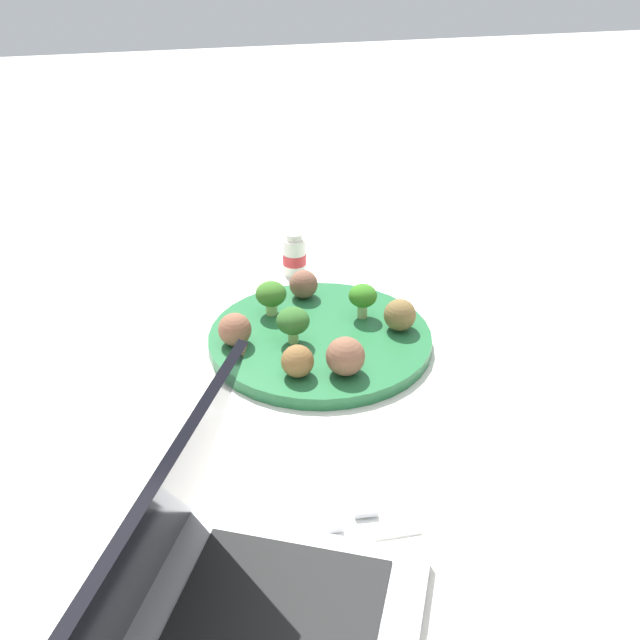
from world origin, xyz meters
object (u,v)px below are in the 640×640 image
object	(u,v)px
plate	(320,339)
meatball_back_left	(303,284)
fork	(356,477)
yogurt_bottle	(294,256)
broccoli_floret_back_left	(271,295)
napkin	(337,478)
meatball_back_right	(235,331)
broccoli_floret_center	(293,321)
meatball_mid_left	(297,361)
meatball_front_right	(400,315)
meatball_far_rim	(345,356)
broccoli_floret_mid_right	(363,297)
knife	(320,481)

from	to	relation	value
plate	meatball_back_left	size ratio (longest dim) A/B	7.23
fork	yogurt_bottle	world-z (taller)	yogurt_bottle
broccoli_floret_back_left	napkin	bearing A→B (deg)	1.94
broccoli_floret_back_left	meatball_back_right	world-z (taller)	broccoli_floret_back_left
broccoli_floret_center	meatball_mid_left	distance (m)	0.07
meatball_front_right	broccoli_floret_back_left	bearing A→B (deg)	-116.27
broccoli_floret_back_left	meatball_far_rim	bearing A→B (deg)	20.86
broccoli_floret_mid_right	meatball_front_right	world-z (taller)	broccoli_floret_mid_right
fork	yogurt_bottle	bearing A→B (deg)	176.22
meatball_back_left	napkin	size ratio (longest dim) A/B	0.23
broccoli_floret_mid_right	meatball_back_left	bearing A→B (deg)	-137.92
meatball_far_rim	meatball_back_left	size ratio (longest dim) A/B	1.17
meatball_front_right	yogurt_bottle	world-z (taller)	yogurt_bottle
broccoli_floret_center	yogurt_bottle	distance (m)	0.22
napkin	plate	bearing A→B (deg)	170.87
meatball_far_rim	fork	xyz separation A→B (m)	(0.16, -0.03, -0.03)
napkin	meatball_front_right	bearing A→B (deg)	149.43
broccoli_floret_mid_right	napkin	world-z (taller)	broccoli_floret_mid_right
meatball_front_right	yogurt_bottle	distance (m)	0.23
plate	broccoli_floret_mid_right	distance (m)	0.08
meatball_back_left	yogurt_bottle	bearing A→B (deg)	175.17
broccoli_floret_mid_right	plate	bearing A→B (deg)	-64.79
broccoli_floret_back_left	fork	world-z (taller)	broccoli_floret_back_left
plate	knife	size ratio (longest dim) A/B	1.93
broccoli_floret_mid_right	fork	distance (m)	0.30
meatball_back_right	fork	size ratio (longest dim) A/B	0.34
broccoli_floret_back_left	fork	bearing A→B (deg)	4.99
broccoli_floret_center	broccoli_floret_back_left	bearing A→B (deg)	-169.47
broccoli_floret_center	napkin	size ratio (longest dim) A/B	0.27
meatball_far_rim	broccoli_floret_mid_right	bearing A→B (deg)	155.91
napkin	fork	distance (m)	0.02
broccoli_floret_center	yogurt_bottle	xyz separation A→B (m)	(-0.22, 0.04, -0.02)
meatball_front_right	meatball_far_rim	bearing A→B (deg)	-48.49
plate	meatball_mid_left	distance (m)	0.10
broccoli_floret_mid_right	meatball_front_right	distance (m)	0.06
meatball_back_right	meatball_mid_left	bearing A→B (deg)	37.48
plate	fork	bearing A→B (deg)	-5.02
plate	fork	world-z (taller)	plate
plate	meatball_back_left	bearing A→B (deg)	-179.50
broccoli_floret_back_left	meatball_back_right	bearing A→B (deg)	-39.13
broccoli_floret_center	knife	distance (m)	0.25
yogurt_bottle	napkin	bearing A→B (deg)	-6.03
meatball_mid_left	knife	world-z (taller)	meatball_mid_left
broccoli_floret_center	meatball_far_rim	xyz separation A→B (m)	(0.08, 0.05, -0.01)
broccoli_floret_center	knife	world-z (taller)	broccoli_floret_center
broccoli_floret_center	meatball_front_right	world-z (taller)	broccoli_floret_center
broccoli_floret_mid_right	meatball_far_rim	bearing A→B (deg)	-24.09
plate	fork	distance (m)	0.26
meatball_back_left	meatball_far_rim	bearing A→B (deg)	2.89
meatball_back_right	fork	distance (m)	0.27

